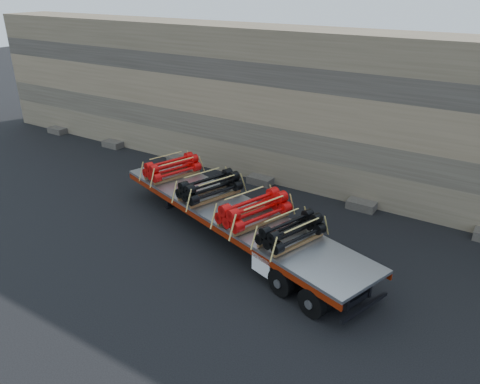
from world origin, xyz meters
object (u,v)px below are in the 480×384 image
object	(u,v)px
bundle_front	(172,168)
bundle_rear	(291,231)
bundle_midrear	(254,210)
trailer	(234,225)
bundle_midfront	(210,187)

from	to	relation	value
bundle_front	bundle_rear	distance (m)	7.16
bundle_front	bundle_midrear	size ratio (longest dim) A/B	0.90
trailer	bundle_front	xyz separation A→B (m)	(-4.02, 1.29, 1.00)
trailer	bundle_midfront	distance (m)	1.81
bundle_front	bundle_midfront	xyz separation A→B (m)	(2.59, -0.83, 0.02)
bundle_front	bundle_rear	bearing A→B (deg)	0.00
bundle_midfront	bundle_rear	bearing A→B (deg)	0.00
trailer	bundle_front	distance (m)	4.34
trailer	bundle_rear	xyz separation A→B (m)	(2.80, -0.90, 0.99)
bundle_front	bundle_midfront	distance (m)	2.73
trailer	bundle_rear	distance (m)	3.10
bundle_midrear	bundle_front	bearing A→B (deg)	180.00
bundle_front	bundle_midrear	world-z (taller)	bundle_midrear
bundle_midrear	bundle_midfront	bearing A→B (deg)	180.00
bundle_front	bundle_midrear	xyz separation A→B (m)	(5.08, -1.63, 0.04)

